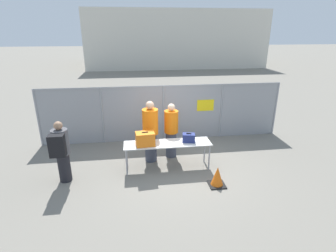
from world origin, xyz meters
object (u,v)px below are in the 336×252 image
Objects in this scene: security_worker_far at (171,130)px; traffic_cone at (217,177)px; inspection_table at (168,145)px; suitcase_orange at (145,139)px; security_worker_near at (150,131)px; suitcase_navy at (189,138)px; traveler_hooded at (61,150)px; utility_trailer at (190,106)px.

security_worker_far is 3.28× the size of traffic_cone.
suitcase_orange reaches higher than inspection_table.
security_worker_far is at bearing 44.32° from suitcase_orange.
traffic_cone is at bearing 140.02° from security_worker_near.
suitcase_navy is 0.21× the size of security_worker_near.
suitcase_navy reaches higher than traffic_cone.
traveler_hooded is at bearing 30.97° from security_worker_far.
utility_trailer is at bearing -99.14° from security_worker_far.
suitcase_orange is at bearing -176.96° from suitcase_navy.
suitcase_orange is at bearing 78.49° from security_worker_near.
suitcase_orange is 0.32× the size of traveler_hooded.
security_worker_near is at bearing 151.99° from suitcase_navy.
security_worker_far is at bearing 74.18° from inspection_table.
inspection_table is 1.59m from traffic_cone.
security_worker_near is at bearing 127.82° from inspection_table.
utility_trailer is (1.64, 4.70, -0.28)m from inspection_table.
utility_trailer is 7.04× the size of traffic_cone.
traffic_cone is (3.81, -0.69, -0.66)m from traveler_hooded.
suitcase_orange is 1.39× the size of suitcase_navy.
traveler_hooded is at bearing 26.53° from security_worker_near.
security_worker_far reaches higher than traveler_hooded.
suitcase_orange is 0.63m from security_worker_near.
security_worker_near reaches higher than security_worker_far.
traveler_hooded reaches higher than suitcase_navy.
utility_trailer is (2.06, 4.15, -0.50)m from security_worker_near.
inspection_table is 0.61m from suitcase_navy.
traveler_hooded is (-3.28, -0.34, -0.01)m from suitcase_navy.
suitcase_navy is at bearing -102.61° from utility_trailer.
security_worker_far is (-0.38, 0.73, -0.03)m from suitcase_navy.
suitcase_navy is at bearing 0.71° from inspection_table.
security_worker_far is (2.91, 1.07, -0.02)m from traveler_hooded.
traffic_cone is (0.53, -1.02, -0.66)m from suitcase_navy.
traveler_hooded is 3.10m from security_worker_far.
suitcase_navy is at bearing 3.04° from suitcase_orange.
utility_trailer is at bearing 84.81° from traffic_cone.
traffic_cone is at bearing -42.30° from inspection_table.
utility_trailer is at bearing 70.78° from inspection_table.
suitcase_navy is 0.74× the size of traffic_cone.
inspection_table is 1.41× the size of security_worker_far.
security_worker_far is at bearing 117.32° from traffic_cone.
inspection_table is 0.78m from security_worker_far.
traffic_cone is at bearing 128.01° from security_worker_far.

